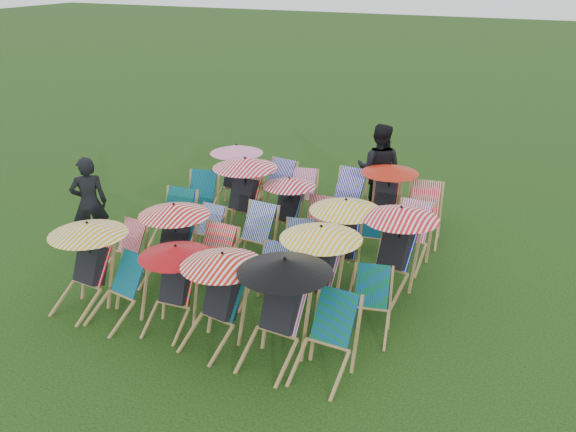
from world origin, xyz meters
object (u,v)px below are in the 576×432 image
at_px(deckchair_5, 325,340).
at_px(person_rear, 379,169).
at_px(deckchair_0, 84,265).
at_px(person_left, 89,203).
at_px(deckchair_29, 423,214).

height_order(deckchair_5, person_rear, person_rear).
distance_m(deckchair_0, deckchair_5, 3.81).
relative_size(deckchair_0, person_left, 0.79).
height_order(deckchair_29, person_left, person_left).
bearing_deg(deckchair_5, deckchair_29, 92.49).
bearing_deg(deckchair_0, deckchair_29, 55.93).
xyz_separation_m(deckchair_0, deckchair_5, (3.80, -0.06, -0.21)).
bearing_deg(person_rear, deckchair_5, 94.34).
relative_size(deckchair_29, person_rear, 0.55).
height_order(deckchair_29, person_rear, person_rear).
relative_size(deckchair_0, deckchair_29, 1.32).
bearing_deg(deckchair_29, deckchair_5, -99.10).
bearing_deg(deckchair_29, person_left, -159.89).
distance_m(deckchair_5, person_left, 5.48).
relative_size(deckchair_5, deckchair_29, 0.98).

